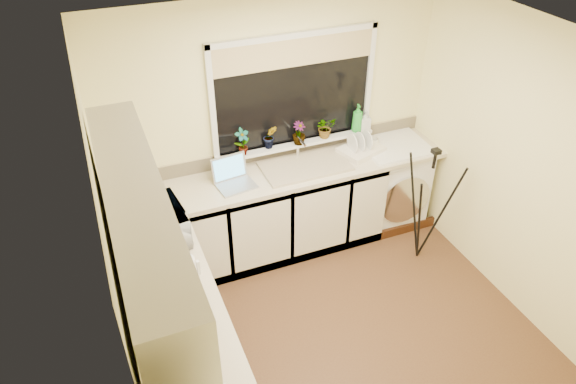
{
  "coord_description": "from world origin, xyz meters",
  "views": [
    {
      "loc": [
        -1.53,
        -2.62,
        3.54
      ],
      "look_at": [
        -0.24,
        0.55,
        1.15
      ],
      "focal_mm": 32.78,
      "sensor_mm": 36.0,
      "label": 1
    }
  ],
  "objects_px": {
    "laptop": "(233,177)",
    "dish_rack": "(361,150)",
    "steel_jar": "(175,310)",
    "plant_d": "(325,127)",
    "microwave": "(162,224)",
    "soap_bottle_green": "(357,118)",
    "washing_machine": "(388,181)",
    "cup_left": "(192,346)",
    "tripod": "(426,206)",
    "plant_a": "(243,142)",
    "plant_c": "(299,133)",
    "cup_back": "(372,143)",
    "kettle": "(186,271)",
    "soap_bottle_clear": "(365,121)",
    "plant_b": "(270,137)"
  },
  "relations": [
    {
      "from": "dish_rack",
      "to": "plant_a",
      "type": "height_order",
      "value": "plant_a"
    },
    {
      "from": "plant_a",
      "to": "plant_c",
      "type": "relative_size",
      "value": 1.2
    },
    {
      "from": "dish_rack",
      "to": "cup_left",
      "type": "relative_size",
      "value": 4.35
    },
    {
      "from": "tripod",
      "to": "cup_left",
      "type": "relative_size",
      "value": 13.07
    },
    {
      "from": "plant_a",
      "to": "washing_machine",
      "type": "bearing_deg",
      "value": -5.62
    },
    {
      "from": "washing_machine",
      "to": "steel_jar",
      "type": "xyz_separation_m",
      "value": [
        -2.51,
        -1.41,
        0.49
      ]
    },
    {
      "from": "steel_jar",
      "to": "plant_d",
      "type": "xyz_separation_m",
      "value": [
        1.83,
        1.58,
        0.2
      ]
    },
    {
      "from": "laptop",
      "to": "soap_bottle_green",
      "type": "xyz_separation_m",
      "value": [
        1.36,
        0.22,
        0.23
      ]
    },
    {
      "from": "laptop",
      "to": "dish_rack",
      "type": "xyz_separation_m",
      "value": [
        1.32,
        0.04,
        -0.03
      ]
    },
    {
      "from": "cup_left",
      "to": "washing_machine",
      "type": "bearing_deg",
      "value": 34.83
    },
    {
      "from": "microwave",
      "to": "plant_a",
      "type": "xyz_separation_m",
      "value": [
        0.9,
        0.73,
        0.15
      ]
    },
    {
      "from": "washing_machine",
      "to": "microwave",
      "type": "bearing_deg",
      "value": -164.23
    },
    {
      "from": "tripod",
      "to": "plant_d",
      "type": "xyz_separation_m",
      "value": [
        -0.66,
        0.86,
        0.54
      ]
    },
    {
      "from": "plant_b",
      "to": "soap_bottle_green",
      "type": "height_order",
      "value": "soap_bottle_green"
    },
    {
      "from": "steel_jar",
      "to": "plant_b",
      "type": "height_order",
      "value": "plant_b"
    },
    {
      "from": "soap_bottle_green",
      "to": "cup_left",
      "type": "bearing_deg",
      "value": -138.55
    },
    {
      "from": "kettle",
      "to": "cup_left",
      "type": "relative_size",
      "value": 1.99
    },
    {
      "from": "plant_a",
      "to": "dish_rack",
      "type": "bearing_deg",
      "value": -8.2
    },
    {
      "from": "microwave",
      "to": "soap_bottle_clear",
      "type": "relative_size",
      "value": 2.34
    },
    {
      "from": "plant_a",
      "to": "soap_bottle_green",
      "type": "xyz_separation_m",
      "value": [
        1.19,
        0.01,
        0.01
      ]
    },
    {
      "from": "dish_rack",
      "to": "steel_jar",
      "type": "distance_m",
      "value": 2.55
    },
    {
      "from": "washing_machine",
      "to": "plant_a",
      "type": "relative_size",
      "value": 3.47
    },
    {
      "from": "kettle",
      "to": "microwave",
      "type": "xyz_separation_m",
      "value": [
        -0.06,
        0.54,
        0.04
      ]
    },
    {
      "from": "laptop",
      "to": "tripod",
      "type": "xyz_separation_m",
      "value": [
        1.67,
        -0.64,
        -0.35
      ]
    },
    {
      "from": "laptop",
      "to": "plant_a",
      "type": "xyz_separation_m",
      "value": [
        0.17,
        0.2,
        0.22
      ]
    },
    {
      "from": "washing_machine",
      "to": "soap_bottle_green",
      "type": "distance_m",
      "value": 0.82
    },
    {
      "from": "cup_back",
      "to": "microwave",
      "type": "bearing_deg",
      "value": -164.3
    },
    {
      "from": "steel_jar",
      "to": "microwave",
      "type": "distance_m",
      "value": 0.84
    },
    {
      "from": "plant_c",
      "to": "kettle",
      "type": "bearing_deg",
      "value": -137.87
    },
    {
      "from": "dish_rack",
      "to": "steel_jar",
      "type": "bearing_deg",
      "value": -164.12
    },
    {
      "from": "plant_a",
      "to": "cup_back",
      "type": "height_order",
      "value": "plant_a"
    },
    {
      "from": "steel_jar",
      "to": "cup_back",
      "type": "xyz_separation_m",
      "value": [
        2.29,
        1.45,
        -0.01
      ]
    },
    {
      "from": "kettle",
      "to": "soap_bottle_green",
      "type": "relative_size",
      "value": 0.66
    },
    {
      "from": "soap_bottle_green",
      "to": "cup_back",
      "type": "distance_m",
      "value": 0.3
    },
    {
      "from": "plant_a",
      "to": "soap_bottle_green",
      "type": "distance_m",
      "value": 1.19
    },
    {
      "from": "laptop",
      "to": "cup_back",
      "type": "relative_size",
      "value": 2.87
    },
    {
      "from": "microwave",
      "to": "soap_bottle_green",
      "type": "relative_size",
      "value": 1.75
    },
    {
      "from": "plant_b",
      "to": "soap_bottle_clear",
      "type": "distance_m",
      "value": 0.99
    },
    {
      "from": "dish_rack",
      "to": "microwave",
      "type": "relative_size",
      "value": 0.83
    },
    {
      "from": "washing_machine",
      "to": "cup_left",
      "type": "bearing_deg",
      "value": -142.76
    },
    {
      "from": "plant_d",
      "to": "soap_bottle_green",
      "type": "bearing_deg",
      "value": -1.39
    },
    {
      "from": "cup_back",
      "to": "cup_left",
      "type": "xyz_separation_m",
      "value": [
        -2.26,
        -1.77,
        -0.01
      ]
    },
    {
      "from": "dish_rack",
      "to": "soap_bottle_green",
      "type": "distance_m",
      "value": 0.32
    },
    {
      "from": "plant_b",
      "to": "cup_left",
      "type": "bearing_deg",
      "value": -122.77
    },
    {
      "from": "laptop",
      "to": "plant_d",
      "type": "relative_size",
      "value": 1.71
    },
    {
      "from": "tripod",
      "to": "soap_bottle_green",
      "type": "distance_m",
      "value": 1.08
    },
    {
      "from": "soap_bottle_green",
      "to": "soap_bottle_clear",
      "type": "height_order",
      "value": "soap_bottle_green"
    },
    {
      "from": "plant_c",
      "to": "plant_a",
      "type": "bearing_deg",
      "value": 179.76
    },
    {
      "from": "dish_rack",
      "to": "tripod",
      "type": "height_order",
      "value": "tripod"
    },
    {
      "from": "washing_machine",
      "to": "cup_left",
      "type": "height_order",
      "value": "cup_left"
    }
  ]
}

